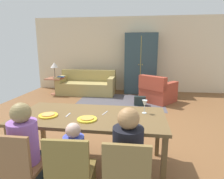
% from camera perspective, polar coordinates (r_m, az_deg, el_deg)
% --- Properties ---
extents(ground_plane, '(7.16, 6.26, 0.02)m').
position_cam_1_polar(ground_plane, '(4.56, 2.06, -8.99)').
color(ground_plane, brown).
extents(back_wall, '(7.16, 0.10, 2.70)m').
position_cam_1_polar(back_wall, '(7.42, 4.86, 10.09)').
color(back_wall, beige).
rests_on(back_wall, ground_plane).
extents(dining_table, '(1.99, 0.94, 0.76)m').
position_cam_1_polar(dining_table, '(2.69, -6.20, -8.71)').
color(dining_table, brown).
rests_on(dining_table, ground_plane).
extents(plate_near_man, '(0.25, 0.25, 0.02)m').
position_cam_1_polar(plate_near_man, '(2.75, -18.10, -7.18)').
color(plate_near_man, yellow).
rests_on(plate_near_man, dining_table).
extents(pizza_near_man, '(0.17, 0.17, 0.01)m').
position_cam_1_polar(pizza_near_man, '(2.74, -18.12, -6.89)').
color(pizza_near_man, '#E19A4C').
rests_on(pizza_near_man, plate_near_man).
extents(plate_near_child, '(0.25, 0.25, 0.02)m').
position_cam_1_polar(plate_near_child, '(2.50, -7.28, -8.58)').
color(plate_near_child, yellow).
rests_on(plate_near_child, dining_table).
extents(pizza_near_child, '(0.17, 0.17, 0.01)m').
position_cam_1_polar(pizza_near_child, '(2.50, -7.29, -8.26)').
color(pizza_near_child, gold).
rests_on(pizza_near_child, plate_near_child).
extents(wine_glass, '(0.07, 0.07, 0.19)m').
position_cam_1_polar(wine_glass, '(2.72, 9.49, -4.16)').
color(wine_glass, silver).
rests_on(wine_glass, dining_table).
extents(fork, '(0.02, 0.15, 0.01)m').
position_cam_1_polar(fork, '(2.71, -12.68, -7.24)').
color(fork, silver).
rests_on(fork, dining_table).
extents(knife, '(0.06, 0.17, 0.01)m').
position_cam_1_polar(knife, '(2.72, -2.03, -6.84)').
color(knife, silver).
rests_on(knife, dining_table).
extents(dining_chair_man, '(0.42, 0.42, 0.87)m').
position_cam_1_polar(dining_chair_man, '(2.31, -25.78, -19.41)').
color(dining_chair_man, brown).
rests_on(dining_chair_man, ground_plane).
extents(person_man, '(0.30, 0.40, 1.11)m').
position_cam_1_polar(person_man, '(2.42, -23.48, -17.00)').
color(person_man, '#30434E').
rests_on(person_man, ground_plane).
extents(dining_chair_child, '(0.45, 0.45, 0.87)m').
position_cam_1_polar(dining_chair_child, '(2.08, -12.03, -22.17)').
color(dining_chair_child, olive).
rests_on(dining_chair_child, ground_plane).
extents(person_child, '(0.22, 0.29, 0.92)m').
position_cam_1_polar(person_child, '(2.25, -10.56, -21.02)').
color(person_child, '#3D3F48').
rests_on(person_child, ground_plane).
extents(dining_chair_woman, '(0.43, 0.43, 0.87)m').
position_cam_1_polar(dining_chair_woman, '(1.98, 4.30, -23.86)').
color(dining_chair_woman, olive).
rests_on(dining_chair_woman, ground_plane).
extents(person_woman, '(0.30, 0.40, 1.11)m').
position_cam_1_polar(person_woman, '(2.11, 4.60, -20.58)').
color(person_woman, '#273340').
rests_on(person_woman, ground_plane).
extents(area_rug, '(2.60, 1.80, 0.01)m').
position_cam_1_polar(area_rug, '(6.01, 2.52, -3.49)').
color(area_rug, '#4F4B51').
rests_on(area_rug, ground_plane).
extents(couch, '(1.98, 0.86, 0.82)m').
position_cam_1_polar(couch, '(7.00, -7.33, 1.23)').
color(couch, tan).
rests_on(couch, ground_plane).
extents(armchair, '(1.20, 1.20, 0.82)m').
position_cam_1_polar(armchair, '(6.08, 13.06, -0.56)').
color(armchair, '#A23E2B').
rests_on(armchair, ground_plane).
extents(armoire, '(1.10, 0.59, 2.10)m').
position_cam_1_polar(armoire, '(7.04, 8.32, 7.42)').
color(armoire, '#2B4046').
rests_on(armoire, ground_plane).
extents(side_table, '(0.56, 0.56, 0.58)m').
position_cam_1_polar(side_table, '(7.11, -16.15, 1.63)').
color(side_table, '#95583F').
rests_on(side_table, ground_plane).
extents(table_lamp, '(0.26, 0.26, 0.54)m').
position_cam_1_polar(table_lamp, '(7.02, -16.46, 6.69)').
color(table_lamp, brown).
rests_on(table_lamp, side_table).
extents(book_lower, '(0.22, 0.16, 0.03)m').
position_cam_1_polar(book_lower, '(6.94, -14.82, 3.28)').
color(book_lower, brown).
rests_on(book_lower, side_table).
extents(book_upper, '(0.22, 0.16, 0.03)m').
position_cam_1_polar(book_upper, '(7.00, -14.66, 3.59)').
color(book_upper, navy).
rests_on(book_upper, book_lower).
extents(handbag, '(0.32, 0.16, 0.26)m').
position_cam_1_polar(handbag, '(5.66, 8.10, -3.30)').
color(handbag, '#1D2826').
rests_on(handbag, ground_plane).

